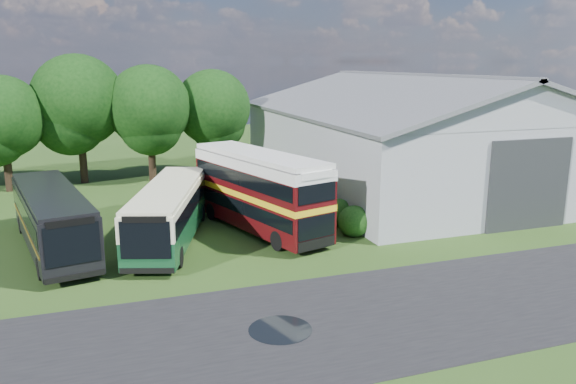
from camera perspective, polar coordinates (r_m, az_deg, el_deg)
name	(u,v)px	position (r m, az deg, el deg)	size (l,w,h in m)	color
ground	(292,292)	(22.87, 0.43, -10.08)	(120.00, 120.00, 0.00)	#233E13
asphalt_road	(396,312)	(21.55, 10.89, -11.84)	(60.00, 8.00, 0.02)	black
puddle	(280,330)	(19.86, -0.79, -13.86)	(2.20, 2.20, 0.01)	black
storage_shed	(412,129)	(42.31, 12.50, 6.24)	(18.80, 24.80, 8.15)	gray
tree_left_b	(2,117)	(43.88, -27.05, 6.79)	(5.78, 5.78, 8.16)	black
tree_mid	(78,101)	(44.71, -20.55, 8.68)	(6.80, 6.80, 9.60)	black
tree_right_a	(149,107)	(43.92, -13.93, 8.40)	(6.26, 6.26, 8.83)	black
tree_right_b	(213,108)	(45.46, -7.67, 8.50)	(5.98, 5.98, 8.45)	black
shrub_front	(354,235)	(30.12, 6.68, -4.38)	(1.70, 1.70, 1.70)	#194714
shrub_mid	(338,225)	(31.85, 5.12, -3.37)	(1.60, 1.60, 1.60)	#194714
shrub_back	(324,216)	(33.61, 3.73, -2.46)	(1.80, 1.80, 1.80)	#194714
bus_green_single	(170,212)	(29.10, -11.93, -2.01)	(5.65, 10.83, 2.92)	black
bus_maroon_double	(259,192)	(30.28, -2.93, 0.00)	(5.28, 10.30, 4.30)	black
bus_dark_single	(53,218)	(29.51, -22.81, -2.48)	(4.59, 11.15, 3.00)	black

